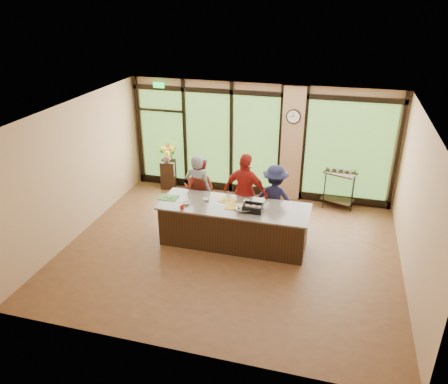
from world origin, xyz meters
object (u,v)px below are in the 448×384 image
Objects in this scene: cook_left at (198,190)px; bar_cart at (339,184)px; cook_right at (275,198)px; roasting_pan at (253,209)px; island_base at (234,226)px; flower_stand at (169,174)px.

bar_cart is at bearing -145.07° from cook_left.
cook_right reaches higher than roasting_pan.
cook_left reaches higher than island_base.
bar_cart is at bearing -128.50° from cook_right.
island_base is at bearing 52.28° from cook_right.
flower_stand is 0.75× the size of bar_cart.
island_base is 3.94× the size of flower_stand.
island_base is 1.18m from cook_right.
flower_stand is (-3.24, 1.59, -0.40)m from cook_right.
cook_right is 2.01× the size of flower_stand.
island_base is at bearing -55.79° from flower_stand.
bar_cart is (4.63, 0.00, 0.23)m from flower_stand.
cook_left is 1.68m from roasting_pan.
island_base is 2.96× the size of bar_cart.
cook_left is at bearing 146.33° from island_base.
roasting_pan is (-0.30, -0.98, 0.16)m from cook_right.
roasting_pan is (1.47, -0.81, 0.09)m from cook_left.
island_base is 3.51m from flower_stand.
cook_right is at bearing -168.70° from cook_left.
island_base is at bearing 152.18° from cook_left.
bar_cart is (1.70, 2.57, -0.33)m from roasting_pan.
cook_left is at bearing 8.20° from cook_right.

